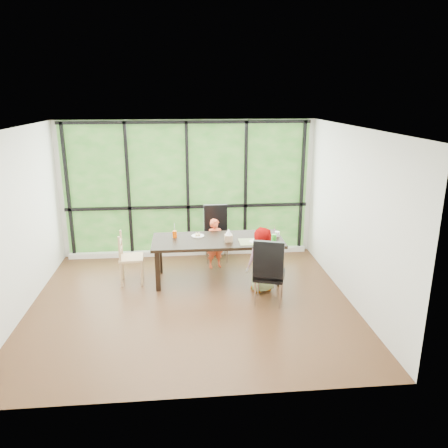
{
  "coord_description": "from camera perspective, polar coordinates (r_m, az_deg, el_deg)",
  "views": [
    {
      "loc": [
        -0.08,
        -6.23,
        3.17
      ],
      "look_at": [
        0.58,
        0.77,
        1.05
      ],
      "focal_mm": 34.82,
      "sensor_mm": 36.0,
      "label": 1
    }
  ],
  "objects": [
    {
      "name": "window_sill",
      "position": [
        8.94,
        -4.58,
        -3.71
      ],
      "size": [
        4.8,
        0.12,
        0.1
      ],
      "primitive_type": "cube",
      "color": "silver",
      "rests_on": "ground"
    },
    {
      "name": "placemat",
      "position": [
        7.4,
        3.95,
        -2.33
      ],
      "size": [
        0.5,
        0.37,
        0.01
      ],
      "primitive_type": "cube",
      "color": "tan",
      "rests_on": "dining_table"
    },
    {
      "name": "child_older",
      "position": [
        7.18,
        4.85,
        -4.71
      ],
      "size": [
        0.62,
        0.51,
        1.1
      ],
      "primitive_type": "imported",
      "rotation": [
        0.0,
        0.0,
        3.48
      ],
      "color": "slate",
      "rests_on": "ground"
    },
    {
      "name": "green_cup",
      "position": [
        7.41,
        6.58,
        -1.86
      ],
      "size": [
        0.08,
        0.08,
        0.13
      ],
      "primitive_type": "cylinder",
      "color": "green",
      "rests_on": "dining_table"
    },
    {
      "name": "orange_cup",
      "position": [
        7.63,
        -6.49,
        -1.35
      ],
      "size": [
        0.08,
        0.08,
        0.12
      ],
      "primitive_type": "cylinder",
      "color": "#E34A00",
      "rests_on": "dining_table"
    },
    {
      "name": "plate_far",
      "position": [
        7.68,
        -3.46,
        -1.56
      ],
      "size": [
        0.22,
        0.22,
        0.01
      ],
      "primitive_type": "cylinder",
      "color": "white",
      "rests_on": "dining_table"
    },
    {
      "name": "straw_white",
      "position": [
        7.6,
        -6.52,
        -0.64
      ],
      "size": [
        0.01,
        0.04,
        0.2
      ],
      "primitive_type": "cylinder",
      "rotation": [
        0.14,
        0.0,
        0.0
      ],
      "color": "white",
      "rests_on": "orange_cup"
    },
    {
      "name": "straw_pink",
      "position": [
        7.37,
        6.61,
        -1.08
      ],
      "size": [
        0.01,
        0.04,
        0.2
      ],
      "primitive_type": "cylinder",
      "rotation": [
        0.14,
        0.0,
        0.0
      ],
      "color": "pink",
      "rests_on": "green_cup"
    },
    {
      "name": "crepe_rolls_near",
      "position": [
        7.39,
        4.2,
        -2.12
      ],
      "size": [
        0.05,
        0.12,
        0.04
      ],
      "primitive_type": null,
      "color": "tan",
      "rests_on": "plate_near"
    },
    {
      "name": "chair_window_leather",
      "position": [
        8.47,
        -1.01,
        -1.31
      ],
      "size": [
        0.46,
        0.46,
        1.08
      ],
      "primitive_type": "cube",
      "rotation": [
        0.0,
        0.0,
        0.0
      ],
      "color": "black",
      "rests_on": "ground"
    },
    {
      "name": "ground",
      "position": [
        6.99,
        -4.25,
        -10.24
      ],
      "size": [
        5.0,
        5.0,
        0.0
      ],
      "primitive_type": "plane",
      "color": "black",
      "rests_on": "ground"
    },
    {
      "name": "child_toddler",
      "position": [
        8.15,
        -1.14,
        -2.55
      ],
      "size": [
        0.39,
        0.31,
        0.95
      ],
      "primitive_type": "imported",
      "rotation": [
        0.0,
        0.0,
        0.28
      ],
      "color": "#F3572E",
      "rests_on": "ground"
    },
    {
      "name": "tissue",
      "position": [
        7.35,
        0.6,
        -1.03
      ],
      "size": [
        0.12,
        0.12,
        0.11
      ],
      "primitive_type": "cone",
      "color": "white",
      "rests_on": "tissue_box"
    },
    {
      "name": "dining_table",
      "position": [
        7.65,
        -0.82,
        -4.65
      ],
      "size": [
        2.34,
        1.17,
        0.75
      ],
      "primitive_type": "cube",
      "rotation": [
        0.0,
        0.0,
        -0.1
      ],
      "color": "black",
      "rests_on": "ground"
    },
    {
      "name": "back_wall",
      "position": [
        8.67,
        -4.79,
        4.6
      ],
      "size": [
        5.0,
        0.0,
        5.0
      ],
      "primitive_type": "plane",
      "rotation": [
        1.57,
        0.0,
        0.0
      ],
      "color": "silver",
      "rests_on": "ground"
    },
    {
      "name": "plate_near",
      "position": [
        7.4,
        4.19,
        -2.3
      ],
      "size": [
        0.22,
        0.22,
        0.01
      ],
      "primitive_type": "cylinder",
      "color": "white",
      "rests_on": "dining_table"
    },
    {
      "name": "chair_end_beech",
      "position": [
        7.68,
        -12.08,
        -4.36
      ],
      "size": [
        0.42,
        0.44,
        0.9
      ],
      "primitive_type": "cube",
      "rotation": [
        0.0,
        0.0,
        1.62
      ],
      "color": "tan",
      "rests_on": "ground"
    },
    {
      "name": "tissue_box",
      "position": [
        7.39,
        0.6,
        -1.86
      ],
      "size": [
        0.14,
        0.14,
        0.12
      ],
      "primitive_type": "cube",
      "color": "tan",
      "rests_on": "dining_table"
    },
    {
      "name": "window_mullions",
      "position": [
        8.61,
        -4.78,
        4.52
      ],
      "size": [
        4.8,
        0.06,
        2.65
      ],
      "primitive_type": null,
      "color": "black",
      "rests_on": "back_wall"
    },
    {
      "name": "chair_interior_leather",
      "position": [
        6.8,
        5.97,
        -6.08
      ],
      "size": [
        0.58,
        0.58,
        1.08
      ],
      "primitive_type": "cube",
      "rotation": [
        0.0,
        0.0,
        2.84
      ],
      "color": "black",
      "rests_on": "ground"
    },
    {
      "name": "crepe_rolls_far",
      "position": [
        7.67,
        -3.47,
        -1.38
      ],
      "size": [
        0.1,
        0.12,
        0.04
      ],
      "primitive_type": null,
      "color": "tan",
      "rests_on": "plate_far"
    },
    {
      "name": "foliage_backdrop",
      "position": [
        8.65,
        -4.78,
        4.57
      ],
      "size": [
        4.8,
        0.02,
        2.65
      ],
      "primitive_type": "cube",
      "color": "#204D17",
      "rests_on": "back_wall"
    },
    {
      "name": "white_mug",
      "position": [
        7.71,
        7.0,
        -1.3
      ],
      "size": [
        0.09,
        0.09,
        0.09
      ],
      "primitive_type": "cylinder",
      "color": "white",
      "rests_on": "dining_table"
    }
  ]
}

